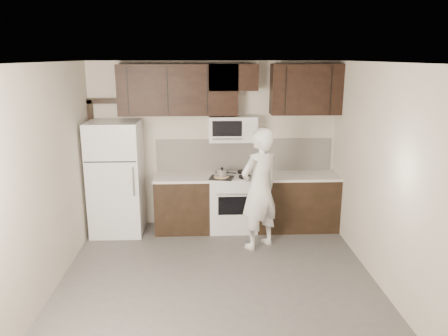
{
  "coord_description": "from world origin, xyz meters",
  "views": [
    {
      "loc": [
        -0.14,
        -4.8,
        2.77
      ],
      "look_at": [
        0.11,
        0.9,
        1.3
      ],
      "focal_mm": 35.0,
      "sensor_mm": 36.0,
      "label": 1
    }
  ],
  "objects": [
    {
      "name": "microwave",
      "position": [
        0.3,
        2.06,
        1.65
      ],
      "size": [
        0.76,
        0.42,
        0.4
      ],
      "color": "silver",
      "rests_on": "upper_cabinets"
    },
    {
      "name": "baking_tray",
      "position": [
        0.11,
        1.77,
        0.92
      ],
      "size": [
        0.41,
        0.34,
        0.02
      ],
      "primitive_type": "cube",
      "rotation": [
        0.0,
        0.0,
        -0.23
      ],
      "color": "black",
      "rests_on": "counter_run"
    },
    {
      "name": "saucepan",
      "position": [
        0.12,
        1.79,
        0.98
      ],
      "size": [
        0.31,
        0.19,
        0.18
      ],
      "color": "silver",
      "rests_on": "stove"
    },
    {
      "name": "door_trim",
      "position": [
        -1.92,
        2.21,
        1.25
      ],
      "size": [
        0.5,
        0.08,
        2.12
      ],
      "color": "black",
      "rests_on": "floor"
    },
    {
      "name": "person",
      "position": [
        0.64,
        1.22,
        0.9
      ],
      "size": [
        0.78,
        0.73,
        1.8
      ],
      "primitive_type": "imported",
      "rotation": [
        0.0,
        0.0,
        3.76
      ],
      "color": "silver",
      "rests_on": "floor"
    },
    {
      "name": "stove",
      "position": [
        0.3,
        1.94,
        0.46
      ],
      "size": [
        0.76,
        0.66,
        0.94
      ],
      "color": "silver",
      "rests_on": "floor"
    },
    {
      "name": "refrigerator",
      "position": [
        -1.55,
        1.89,
        0.9
      ],
      "size": [
        0.8,
        0.76,
        1.8
      ],
      "color": "silver",
      "rests_on": "floor"
    },
    {
      "name": "backsplash",
      "position": [
        0.5,
        2.24,
        1.18
      ],
      "size": [
        2.9,
        0.02,
        0.54
      ],
      "primitive_type": "cube",
      "color": "silver",
      "rests_on": "counter_run"
    },
    {
      "name": "upper_cabinets",
      "position": [
        0.21,
        2.08,
        2.28
      ],
      "size": [
        3.48,
        0.35,
        0.78
      ],
      "color": "black",
      "rests_on": "back_wall"
    },
    {
      "name": "ceiling",
      "position": [
        0.0,
        0.0,
        2.7
      ],
      "size": [
        4.5,
        4.5,
        0.0
      ],
      "primitive_type": "plane",
      "rotation": [
        3.14,
        0.0,
        0.0
      ],
      "color": "white",
      "rests_on": "back_wall"
    },
    {
      "name": "counter_run",
      "position": [
        0.6,
        1.94,
        0.46
      ],
      "size": [
        2.95,
        0.64,
        0.91
      ],
      "color": "black",
      "rests_on": "floor"
    },
    {
      "name": "pizza",
      "position": [
        0.11,
        1.77,
        0.94
      ],
      "size": [
        0.29,
        0.29,
        0.02
      ],
      "primitive_type": "cylinder",
      "rotation": [
        0.0,
        0.0,
        -0.23
      ],
      "color": "beige",
      "rests_on": "baking_tray"
    },
    {
      "name": "floor",
      "position": [
        0.0,
        0.0,
        0.0
      ],
      "size": [
        4.5,
        4.5,
        0.0
      ],
      "primitive_type": "plane",
      "color": "#53514E",
      "rests_on": "ground"
    },
    {
      "name": "back_wall",
      "position": [
        0.0,
        2.25,
        1.35
      ],
      "size": [
        4.0,
        0.0,
        4.0
      ],
      "primitive_type": "plane",
      "rotation": [
        1.57,
        0.0,
        0.0
      ],
      "color": "#BEB5A2",
      "rests_on": "ground"
    }
  ]
}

